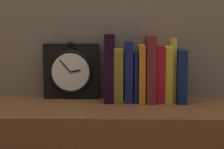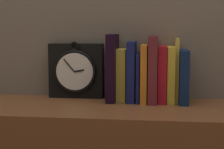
{
  "view_description": "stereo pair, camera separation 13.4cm",
  "coord_description": "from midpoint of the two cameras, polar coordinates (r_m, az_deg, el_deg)",
  "views": [
    {
      "loc": [
        0.03,
        -1.33,
        1.01
      ],
      "look_at": [
        0.0,
        0.0,
        0.85
      ],
      "focal_mm": 60.0,
      "sensor_mm": 36.0,
      "label": 1
    },
    {
      "loc": [
        0.17,
        -1.32,
        1.01
      ],
      "look_at": [
        0.0,
        0.0,
        0.85
      ],
      "focal_mm": 60.0,
      "sensor_mm": 36.0,
      "label": 2
    }
  ],
  "objects": [
    {
      "name": "book_slot5_maroon",
      "position": [
        1.44,
        3.18,
        0.86
      ],
      "size": [
        0.03,
        0.16,
        0.25
      ],
      "color": "maroon",
      "rests_on": "bookshelf"
    },
    {
      "name": "book_slot0_black",
      "position": [
        1.45,
        -3.02,
        1.03
      ],
      "size": [
        0.04,
        0.14,
        0.26
      ],
      "color": "black",
      "rests_on": "bookshelf"
    },
    {
      "name": "book_slot7_yellow",
      "position": [
        1.46,
        5.84,
        0.11
      ],
      "size": [
        0.03,
        0.13,
        0.21
      ],
      "color": "gold",
      "rests_on": "bookshelf"
    },
    {
      "name": "book_slot3_navy",
      "position": [
        1.45,
        0.98,
        -0.37
      ],
      "size": [
        0.01,
        0.14,
        0.19
      ],
      "color": "navy",
      "rests_on": "bookshelf"
    },
    {
      "name": "book_slot9_navy",
      "position": [
        1.45,
        7.72,
        -0.18
      ],
      "size": [
        0.03,
        0.16,
        0.2
      ],
      "color": "#0F214A",
      "rests_on": "bookshelf"
    },
    {
      "name": "clock",
      "position": [
        1.51,
        -8.73,
        0.49
      ],
      "size": [
        0.22,
        0.06,
        0.23
      ],
      "color": "black",
      "rests_on": "bookshelf"
    },
    {
      "name": "book_slot4_orange",
      "position": [
        1.44,
        1.87,
        0.21
      ],
      "size": [
        0.02,
        0.15,
        0.22
      ],
      "color": "orange",
      "rests_on": "bookshelf"
    },
    {
      "name": "book_slot1_yellow",
      "position": [
        1.46,
        -1.58,
        -0.03
      ],
      "size": [
        0.04,
        0.11,
        0.2
      ],
      "color": "yellow",
      "rests_on": "bookshelf"
    },
    {
      "name": "book_slot2_navy",
      "position": [
        1.45,
        -0.08,
        0.48
      ],
      "size": [
        0.03,
        0.14,
        0.23
      ],
      "color": "#141B54",
      "rests_on": "bookshelf"
    },
    {
      "name": "book_slot6_red",
      "position": [
        1.45,
        4.55,
        0.15
      ],
      "size": [
        0.03,
        0.14,
        0.21
      ],
      "color": "#B11422",
      "rests_on": "bookshelf"
    },
    {
      "name": "book_slot8_yellow",
      "position": [
        1.46,
        6.68,
        0.76
      ],
      "size": [
        0.01,
        0.12,
        0.24
      ],
      "color": "gold",
      "rests_on": "bookshelf"
    }
  ]
}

